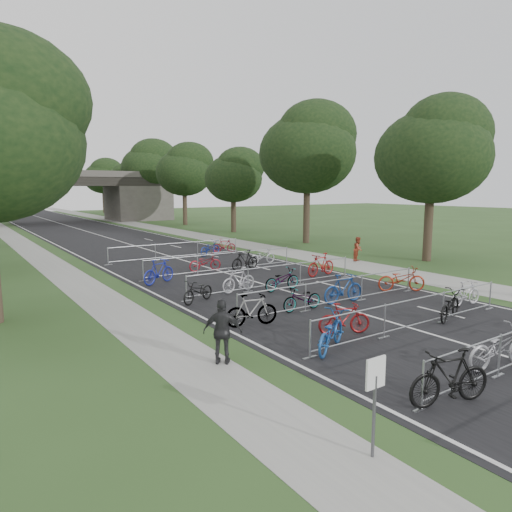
# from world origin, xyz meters

# --- Properties ---
(road) EXTENTS (11.00, 140.00, 0.01)m
(road) POSITION_xyz_m (0.00, 50.00, 0.01)
(road) COLOR black
(road) RESTS_ON ground
(sidewalk_right) EXTENTS (3.00, 140.00, 0.01)m
(sidewalk_right) POSITION_xyz_m (8.00, 50.00, 0.01)
(sidewalk_right) COLOR gray
(sidewalk_right) RESTS_ON ground
(sidewalk_left) EXTENTS (2.00, 140.00, 0.01)m
(sidewalk_left) POSITION_xyz_m (-7.50, 50.00, 0.01)
(sidewalk_left) COLOR gray
(sidewalk_left) RESTS_ON ground
(lane_markings) EXTENTS (0.12, 140.00, 0.00)m
(lane_markings) POSITION_xyz_m (0.00, 50.00, 0.00)
(lane_markings) COLOR silver
(lane_markings) RESTS_ON ground
(overpass_bridge) EXTENTS (31.00, 8.00, 7.05)m
(overpass_bridge) POSITION_xyz_m (0.00, 65.00, 3.53)
(overpass_bridge) COLOR #4A4642
(overpass_bridge) RESTS_ON ground
(park_sign) EXTENTS (0.45, 0.06, 1.83)m
(park_sign) POSITION_xyz_m (-6.80, 3.00, 1.27)
(park_sign) COLOR #4C4C51
(park_sign) RESTS_ON ground
(tree_right_0) EXTENTS (7.17, 7.17, 10.93)m
(tree_right_0) POSITION_xyz_m (13.11, 15.93, 6.92)
(tree_right_0) COLOR #33261C
(tree_right_0) RESTS_ON ground
(tree_right_1) EXTENTS (8.18, 8.18, 12.47)m
(tree_right_1) POSITION_xyz_m (13.11, 27.93, 7.90)
(tree_right_1) COLOR #33261C
(tree_right_1) RESTS_ON ground
(tree_right_2) EXTENTS (6.16, 6.16, 9.39)m
(tree_right_2) POSITION_xyz_m (13.11, 39.93, 5.95)
(tree_right_2) COLOR #33261C
(tree_right_2) RESTS_ON ground
(tree_right_3) EXTENTS (7.17, 7.17, 10.93)m
(tree_right_3) POSITION_xyz_m (13.11, 51.93, 6.92)
(tree_right_3) COLOR #33261C
(tree_right_3) RESTS_ON ground
(tree_right_4) EXTENTS (8.18, 8.18, 12.47)m
(tree_right_4) POSITION_xyz_m (13.11, 63.93, 7.90)
(tree_right_4) COLOR #33261C
(tree_right_4) RESTS_ON ground
(tree_right_5) EXTENTS (6.16, 6.16, 9.39)m
(tree_right_5) POSITION_xyz_m (13.11, 75.93, 5.95)
(tree_right_5) COLOR #33261C
(tree_right_5) RESTS_ON ground
(tree_right_6) EXTENTS (7.17, 7.17, 10.93)m
(tree_right_6) POSITION_xyz_m (13.11, 87.93, 6.92)
(tree_right_6) COLOR #33261C
(tree_right_6) RESTS_ON ground
(barrier_row_2) EXTENTS (9.70, 0.08, 1.10)m
(barrier_row_2) POSITION_xyz_m (0.00, 7.20, 0.55)
(barrier_row_2) COLOR #9DA0A4
(barrier_row_2) RESTS_ON ground
(barrier_row_3) EXTENTS (9.70, 0.08, 1.10)m
(barrier_row_3) POSITION_xyz_m (0.00, 11.00, 0.55)
(barrier_row_3) COLOR #9DA0A4
(barrier_row_3) RESTS_ON ground
(barrier_row_4) EXTENTS (9.70, 0.08, 1.10)m
(barrier_row_4) POSITION_xyz_m (0.00, 15.00, 0.55)
(barrier_row_4) COLOR #9DA0A4
(barrier_row_4) RESTS_ON ground
(barrier_row_5) EXTENTS (9.70, 0.08, 1.10)m
(barrier_row_5) POSITION_xyz_m (0.00, 20.00, 0.55)
(barrier_row_5) COLOR #9DA0A4
(barrier_row_5) RESTS_ON ground
(barrier_row_6) EXTENTS (9.70, 0.08, 1.10)m
(barrier_row_6) POSITION_xyz_m (0.00, 26.00, 0.55)
(barrier_row_6) COLOR #9DA0A4
(barrier_row_6) RESTS_ON ground
(bike_4) EXTENTS (2.15, 1.12, 1.24)m
(bike_4) POSITION_xyz_m (-3.94, 3.40, 0.62)
(bike_4) COLOR black
(bike_4) RESTS_ON ground
(bike_5) EXTENTS (2.25, 1.14, 1.13)m
(bike_5) POSITION_xyz_m (-1.01, 3.87, 0.56)
(bike_5) COLOR #96969D
(bike_5) RESTS_ON ground
(bike_8) EXTENTS (2.22, 1.70, 1.12)m
(bike_8) POSITION_xyz_m (-3.72, 7.31, 0.56)
(bike_8) COLOR #1B4D98
(bike_8) RESTS_ON ground
(bike_9) EXTENTS (1.78, 1.16, 1.04)m
(bike_9) POSITION_xyz_m (-2.33, 8.15, 0.52)
(bike_9) COLOR maroon
(bike_9) RESTS_ON ground
(bike_10) EXTENTS (2.12, 1.26, 1.05)m
(bike_10) POSITION_xyz_m (1.99, 7.23, 0.53)
(bike_10) COLOR black
(bike_10) RESTS_ON ground
(bike_11) EXTENTS (1.71, 0.61, 1.01)m
(bike_11) POSITION_xyz_m (4.30, 8.01, 0.50)
(bike_11) COLOR #B9B7C0
(bike_11) RESTS_ON ground
(bike_12) EXTENTS (1.93, 0.92, 1.12)m
(bike_12) POSITION_xyz_m (-4.30, 10.56, 0.56)
(bike_12) COLOR #9DA0A4
(bike_12) RESTS_ON ground
(bike_13) EXTENTS (1.79, 0.66, 0.94)m
(bike_13) POSITION_xyz_m (-1.58, 11.13, 0.47)
(bike_13) COLOR #9DA0A4
(bike_13) RESTS_ON ground
(bike_14) EXTENTS (2.04, 0.68, 1.21)m
(bike_14) POSITION_xyz_m (0.57, 11.10, 0.60)
(bike_14) COLOR navy
(bike_14) RESTS_ON ground
(bike_15) EXTENTS (2.22, 1.77, 1.13)m
(bike_15) POSITION_xyz_m (4.30, 11.15, 0.56)
(bike_15) COLOR maroon
(bike_15) RESTS_ON ground
(bike_16) EXTENTS (1.93, 1.35, 0.96)m
(bike_16) POSITION_xyz_m (-4.30, 14.50, 0.48)
(bike_16) COLOR black
(bike_16) RESTS_ON ground
(bike_17) EXTENTS (1.89, 0.74, 1.11)m
(bike_17) POSITION_xyz_m (-1.92, 15.19, 0.55)
(bike_17) COLOR #AEADB5
(bike_17) RESTS_ON ground
(bike_18) EXTENTS (1.95, 0.73, 1.02)m
(bike_18) POSITION_xyz_m (-0.11, 14.33, 0.51)
(bike_18) COLOR #9DA0A4
(bike_18) RESTS_ON ground
(bike_19) EXTENTS (2.09, 0.80, 1.22)m
(bike_19) POSITION_xyz_m (3.77, 15.96, 0.61)
(bike_19) COLOR maroon
(bike_19) RESTS_ON ground
(bike_20) EXTENTS (2.09, 1.34, 1.22)m
(bike_20) POSITION_xyz_m (-4.19, 18.95, 0.61)
(bike_20) COLOR #1B2497
(bike_20) RESTS_ON ground
(bike_21) EXTENTS (1.97, 0.88, 1.00)m
(bike_21) POSITION_xyz_m (-0.67, 20.76, 0.50)
(bike_21) COLOR maroon
(bike_21) RESTS_ON ground
(bike_22) EXTENTS (1.97, 0.79, 1.15)m
(bike_22) POSITION_xyz_m (1.37, 19.76, 0.58)
(bike_22) COLOR black
(bike_22) RESTS_ON ground
(bike_23) EXTENTS (1.82, 0.65, 0.95)m
(bike_23) POSITION_xyz_m (3.48, 21.01, 0.48)
(bike_23) COLOR #B3B5BB
(bike_23) RESTS_ON ground
(bike_26) EXTENTS (2.13, 1.42, 1.06)m
(bike_26) POSITION_xyz_m (2.49, 26.00, 0.53)
(bike_26) COLOR navy
(bike_26) RESTS_ON ground
(bike_27) EXTENTS (1.75, 1.04, 1.02)m
(bike_27) POSITION_xyz_m (4.09, 26.73, 0.51)
(bike_27) COLOR maroon
(bike_27) RESTS_ON ground
(pedestrian_b) EXTENTS (0.92, 0.83, 1.56)m
(pedestrian_b) POSITION_xyz_m (9.20, 18.42, 0.78)
(pedestrian_b) COLOR #983821
(pedestrian_b) RESTS_ON ground
(pedestrian_c) EXTENTS (1.09, 0.97, 1.77)m
(pedestrian_c) POSITION_xyz_m (-6.80, 8.20, 0.89)
(pedestrian_c) COLOR #252527
(pedestrian_c) RESTS_ON ground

